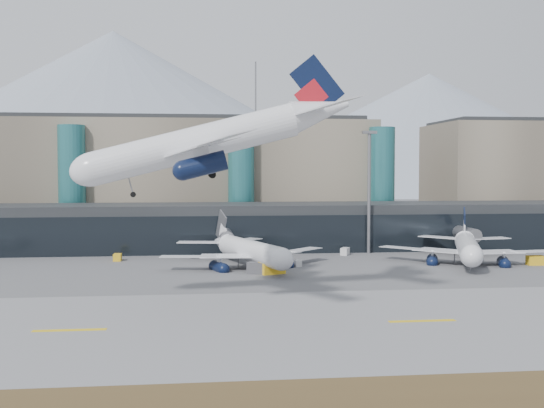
{
  "coord_description": "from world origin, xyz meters",
  "views": [
    {
      "loc": [
        -6.27,
        -90.96,
        17.8
      ],
      "look_at": [
        7.76,
        32.0,
        11.32
      ],
      "focal_mm": 45.0,
      "sensor_mm": 36.0,
      "label": 1
    }
  ],
  "objects_px": {
    "lightmast_mid": "(369,185)",
    "veh_g": "(296,263)",
    "veh_c": "(258,268)",
    "veh_b": "(117,257)",
    "jet_parked_right": "(467,240)",
    "veh_d": "(345,251)",
    "veh_h": "(272,267)",
    "jet_parked_mid": "(245,244)",
    "hero_jet": "(222,130)",
    "veh_e": "(535,260)"
  },
  "relations": [
    {
      "from": "hero_jet",
      "to": "jet_parked_mid",
      "type": "distance_m",
      "value": 40.66
    },
    {
      "from": "veh_b",
      "to": "jet_parked_mid",
      "type": "bearing_deg",
      "value": -111.68
    },
    {
      "from": "lightmast_mid",
      "to": "hero_jet",
      "type": "height_order",
      "value": "hero_jet"
    },
    {
      "from": "lightmast_mid",
      "to": "veh_d",
      "type": "bearing_deg",
      "value": -157.71
    },
    {
      "from": "jet_parked_mid",
      "to": "jet_parked_right",
      "type": "relative_size",
      "value": 0.98
    },
    {
      "from": "veh_e",
      "to": "veh_g",
      "type": "relative_size",
      "value": 1.5
    },
    {
      "from": "veh_b",
      "to": "veh_h",
      "type": "height_order",
      "value": "veh_h"
    },
    {
      "from": "veh_b",
      "to": "veh_g",
      "type": "xyz_separation_m",
      "value": [
        33.18,
        -11.19,
        -0.08
      ]
    },
    {
      "from": "jet_parked_mid",
      "to": "veh_g",
      "type": "relative_size",
      "value": 16.49
    },
    {
      "from": "veh_c",
      "to": "veh_e",
      "type": "relative_size",
      "value": 1.14
    },
    {
      "from": "veh_d",
      "to": "veh_h",
      "type": "height_order",
      "value": "veh_h"
    },
    {
      "from": "jet_parked_mid",
      "to": "veh_c",
      "type": "relative_size",
      "value": 9.65
    },
    {
      "from": "veh_c",
      "to": "veh_b",
      "type": "bearing_deg",
      "value": 171.9
    },
    {
      "from": "veh_d",
      "to": "jet_parked_right",
      "type": "bearing_deg",
      "value": -95.88
    },
    {
      "from": "veh_e",
      "to": "veh_h",
      "type": "xyz_separation_m",
      "value": [
        -49.42,
        -4.9,
        0.27
      ]
    },
    {
      "from": "veh_d",
      "to": "veh_h",
      "type": "xyz_separation_m",
      "value": [
        -17.75,
        -23.23,
        0.4
      ]
    },
    {
      "from": "veh_c",
      "to": "veh_g",
      "type": "distance_m",
      "value": 11.09
    },
    {
      "from": "veh_c",
      "to": "veh_h",
      "type": "bearing_deg",
      "value": 22.05
    },
    {
      "from": "jet_parked_mid",
      "to": "lightmast_mid",
      "type": "bearing_deg",
      "value": -79.09
    },
    {
      "from": "veh_b",
      "to": "veh_g",
      "type": "bearing_deg",
      "value": -108.4
    },
    {
      "from": "lightmast_mid",
      "to": "veh_b",
      "type": "bearing_deg",
      "value": -173.19
    },
    {
      "from": "lightmast_mid",
      "to": "hero_jet",
      "type": "xyz_separation_m",
      "value": [
        -32.71,
        -51.48,
        8.23
      ]
    },
    {
      "from": "jet_parked_mid",
      "to": "veh_b",
      "type": "distance_m",
      "value": 25.96
    },
    {
      "from": "hero_jet",
      "to": "lightmast_mid",
      "type": "bearing_deg",
      "value": 57.68
    },
    {
      "from": "jet_parked_mid",
      "to": "veh_b",
      "type": "relative_size",
      "value": 14.36
    },
    {
      "from": "veh_b",
      "to": "veh_g",
      "type": "relative_size",
      "value": 1.15
    },
    {
      "from": "veh_b",
      "to": "jet_parked_right",
      "type": "bearing_deg",
      "value": -98.01
    },
    {
      "from": "lightmast_mid",
      "to": "veh_d",
      "type": "height_order",
      "value": "lightmast_mid"
    },
    {
      "from": "veh_h",
      "to": "veh_b",
      "type": "bearing_deg",
      "value": 122.47
    },
    {
      "from": "lightmast_mid",
      "to": "veh_b",
      "type": "xyz_separation_m",
      "value": [
        -51.1,
        -6.1,
        -13.74
      ]
    },
    {
      "from": "jet_parked_right",
      "to": "veh_d",
      "type": "xyz_separation_m",
      "value": [
        -20.53,
        13.41,
        -3.44
      ]
    },
    {
      "from": "veh_b",
      "to": "veh_g",
      "type": "height_order",
      "value": "veh_b"
    },
    {
      "from": "jet_parked_right",
      "to": "hero_jet",
      "type": "bearing_deg",
      "value": 146.47
    },
    {
      "from": "hero_jet",
      "to": "veh_g",
      "type": "distance_m",
      "value": 43.29
    },
    {
      "from": "veh_c",
      "to": "veh_d",
      "type": "height_order",
      "value": "veh_c"
    },
    {
      "from": "jet_parked_mid",
      "to": "veh_g",
      "type": "xyz_separation_m",
      "value": [
        9.31,
        -1.58,
        -3.51
      ]
    },
    {
      "from": "veh_d",
      "to": "veh_h",
      "type": "relative_size",
      "value": 0.63
    },
    {
      "from": "lightmast_mid",
      "to": "veh_c",
      "type": "xyz_separation_m",
      "value": [
        -25.65,
        -25.22,
        -13.45
      ]
    },
    {
      "from": "veh_b",
      "to": "veh_h",
      "type": "distance_m",
      "value": 33.9
    },
    {
      "from": "veh_b",
      "to": "hero_jet",
      "type": "bearing_deg",
      "value": -157.71
    },
    {
      "from": "lightmast_mid",
      "to": "veh_c",
      "type": "distance_m",
      "value": 38.41
    },
    {
      "from": "lightmast_mid",
      "to": "jet_parked_mid",
      "type": "bearing_deg",
      "value": -150.01
    },
    {
      "from": "veh_h",
      "to": "veh_g",
      "type": "bearing_deg",
      "value": 34.11
    },
    {
      "from": "lightmast_mid",
      "to": "veh_h",
      "type": "bearing_deg",
      "value": -132.42
    },
    {
      "from": "hero_jet",
      "to": "veh_c",
      "type": "height_order",
      "value": "hero_jet"
    },
    {
      "from": "veh_g",
      "to": "veh_e",
      "type": "bearing_deg",
      "value": 67.61
    },
    {
      "from": "veh_b",
      "to": "veh_d",
      "type": "bearing_deg",
      "value": -84.96
    },
    {
      "from": "veh_e",
      "to": "jet_parked_mid",
      "type": "bearing_deg",
      "value": 176.99
    },
    {
      "from": "lightmast_mid",
      "to": "veh_g",
      "type": "distance_m",
      "value": 28.48
    },
    {
      "from": "lightmast_mid",
      "to": "veh_h",
      "type": "distance_m",
      "value": 37.01
    }
  ]
}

